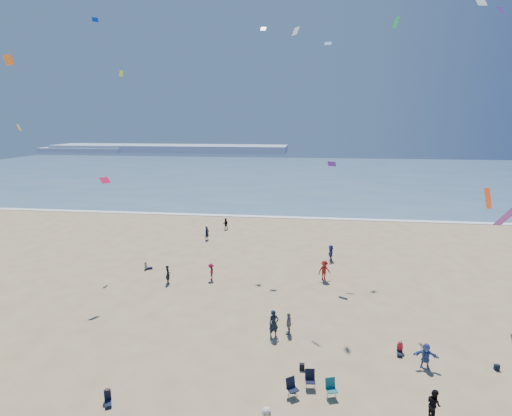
# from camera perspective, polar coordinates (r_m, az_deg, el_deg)

# --- Properties ---
(ocean) EXTENTS (220.00, 100.00, 0.06)m
(ocean) POSITION_cam_1_polar(r_m,az_deg,el_deg) (108.91, 4.85, 4.83)
(ocean) COLOR #476B84
(ocean) RESTS_ON ground
(surf_line) EXTENTS (220.00, 1.20, 0.08)m
(surf_line) POSITION_cam_1_polar(r_m,az_deg,el_deg) (59.75, 2.65, -1.29)
(surf_line) COLOR white
(surf_line) RESTS_ON ground
(headland_far) EXTENTS (110.00, 20.00, 3.20)m
(headland_far) POSITION_cam_1_polar(r_m,az_deg,el_deg) (194.41, -12.22, 8.32)
(headland_far) COLOR #7A8EA8
(headland_far) RESTS_ON ground
(headland_near) EXTENTS (40.00, 14.00, 2.00)m
(headland_near) POSITION_cam_1_polar(r_m,az_deg,el_deg) (206.84, -23.28, 7.67)
(headland_near) COLOR #7A8EA8
(headland_near) RESTS_ON ground
(standing_flyers) EXTENTS (36.29, 40.01, 1.89)m
(standing_flyers) POSITION_cam_1_polar(r_m,az_deg,el_deg) (31.01, 2.58, -12.92)
(standing_flyers) COLOR black
(standing_flyers) RESTS_ON ground
(seated_group) EXTENTS (22.12, 30.13, 0.84)m
(seated_group) POSITION_cam_1_polar(r_m,az_deg,el_deg) (22.54, -3.11, -24.91)
(seated_group) COLOR white
(seated_group) RESTS_ON ground
(chair_cluster) EXTENTS (2.80, 1.55, 1.00)m
(chair_cluster) POSITION_cam_1_polar(r_m,az_deg,el_deg) (23.02, 7.94, -23.87)
(chair_cluster) COLOR black
(chair_cluster) RESTS_ON ground
(white_tote) EXTENTS (0.35, 0.20, 0.40)m
(white_tote) POSITION_cam_1_polar(r_m,az_deg,el_deg) (23.34, 5.24, -24.13)
(white_tote) COLOR white
(white_tote) RESTS_ON ground
(black_backpack) EXTENTS (0.30, 0.22, 0.38)m
(black_backpack) POSITION_cam_1_polar(r_m,az_deg,el_deg) (24.90, 6.59, -21.60)
(black_backpack) COLOR black
(black_backpack) RESTS_ON ground
(navy_bag) EXTENTS (0.28, 0.18, 0.34)m
(navy_bag) POSITION_cam_1_polar(r_m,az_deg,el_deg) (28.39, 31.16, -18.89)
(navy_bag) COLOR black
(navy_bag) RESTS_ON ground
(kites_aloft) EXTENTS (42.55, 37.54, 22.88)m
(kites_aloft) POSITION_cam_1_polar(r_m,az_deg,el_deg) (26.71, 18.00, 14.14)
(kites_aloft) COLOR #FF63C7
(kites_aloft) RESTS_ON ground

